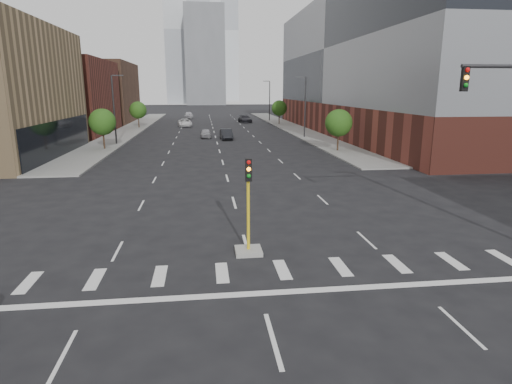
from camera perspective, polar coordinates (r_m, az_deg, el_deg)
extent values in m
plane|color=black|center=(11.93, 4.00, -24.22)|extent=(400.00, 400.00, 0.00)
cube|color=gray|center=(84.57, -16.09, 8.17)|extent=(5.00, 92.00, 0.15)
cube|color=gray|center=(85.24, 4.47, 8.69)|extent=(5.00, 92.00, 0.15)
cube|color=brown|center=(79.48, -26.37, 11.28)|extent=(20.00, 22.00, 12.00)
cube|color=brown|center=(104.42, -21.75, 12.22)|extent=(20.00, 24.00, 13.00)
cube|color=brown|center=(76.17, 17.56, 9.36)|extent=(24.00, 70.00, 5.00)
cube|color=slate|center=(76.27, 18.18, 17.61)|extent=(24.00, 70.00, 17.00)
cube|color=#B2B7BC|center=(230.98, -9.07, 20.33)|extent=(22.00, 22.00, 70.00)
cube|color=#B2B7BC|center=(271.47, -4.78, 20.47)|extent=(20.00, 20.00, 80.00)
cube|color=slate|center=(209.76, -6.82, 17.52)|extent=(18.00, 18.00, 44.00)
cube|color=#999993|center=(19.70, -1.01, -7.87)|extent=(1.20, 1.20, 0.20)
cylinder|color=gold|center=(19.14, -1.03, -3.12)|extent=(0.14, 0.14, 3.20)
cube|color=black|center=(18.47, -1.00, 2.97)|extent=(0.28, 0.18, 1.00)
sphere|color=red|center=(18.31, -0.97, 3.99)|extent=(0.18, 0.18, 0.18)
sphere|color=orange|center=(18.36, -0.97, 3.06)|extent=(0.18, 0.18, 0.18)
sphere|color=#0C7F19|center=(18.42, -0.97, 2.15)|extent=(0.18, 0.18, 0.18)
cube|color=black|center=(19.81, 26.08, 13.40)|extent=(0.28, 0.18, 1.00)
sphere|color=red|center=(19.72, 26.38, 14.40)|extent=(0.18, 0.18, 0.18)
sphere|color=orange|center=(19.71, 26.29, 13.53)|extent=(0.18, 0.18, 0.18)
sphere|color=#0C7F19|center=(19.71, 26.19, 12.66)|extent=(0.18, 0.18, 0.18)
cylinder|color=#2D2D30|center=(66.11, 6.56, 11.08)|extent=(0.20, 0.20, 9.00)
cube|color=#2D2D30|center=(65.89, 5.97, 15.00)|extent=(1.40, 0.22, 0.15)
cylinder|color=#2D2D30|center=(100.46, 1.82, 11.99)|extent=(0.20, 0.20, 9.00)
cube|color=#2D2D30|center=(100.32, 1.38, 14.56)|extent=(1.40, 0.22, 0.15)
cylinder|color=#2D2D30|center=(60.42, -18.40, 10.26)|extent=(0.20, 0.20, 9.00)
cube|color=#2D2D30|center=(60.23, -17.96, 14.57)|extent=(1.40, 0.22, 0.15)
cylinder|color=#382619|center=(55.92, -19.61, 6.37)|extent=(0.20, 0.20, 1.75)
sphere|color=#1B4612|center=(55.70, -19.81, 8.79)|extent=(3.20, 3.20, 3.20)
cylinder|color=#382619|center=(85.33, -15.36, 8.90)|extent=(0.20, 0.20, 1.75)
sphere|color=#1B4612|center=(85.19, -15.46, 10.49)|extent=(3.20, 3.20, 3.20)
cylinder|color=#382619|center=(52.12, 10.85, 6.43)|extent=(0.20, 0.20, 1.75)
sphere|color=#1B4612|center=(51.89, 10.97, 9.04)|extent=(3.20, 3.20, 3.20)
cylinder|color=#382619|center=(90.86, 3.10, 9.61)|extent=(0.20, 0.20, 1.75)
sphere|color=#1B4612|center=(90.72, 3.12, 11.11)|extent=(3.20, 3.20, 3.20)
imported|color=#A1A1A6|center=(66.37, -6.72, 7.77)|extent=(1.63, 3.97, 1.35)
imported|color=black|center=(64.07, -3.99, 7.70)|extent=(1.86, 4.69, 1.52)
imported|color=white|center=(87.16, -9.45, 9.11)|extent=(3.03, 5.65, 1.51)
imported|color=#222228|center=(96.35, -1.50, 9.72)|extent=(3.01, 5.78, 1.60)
imported|color=silver|center=(110.87, -8.95, 10.10)|extent=(2.02, 5.01, 1.71)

